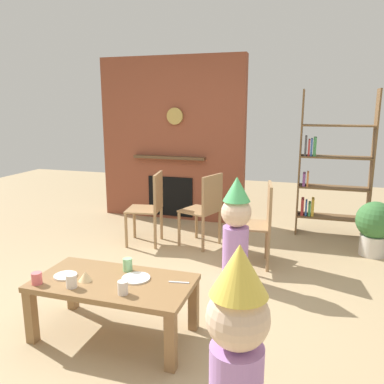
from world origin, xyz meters
TOP-DOWN VIEW (x-y plane):
  - ground_plane at (0.00, 0.00)m, footprint 12.00×12.00m
  - brick_fireplace_feature at (-0.84, 2.60)m, footprint 2.20×0.28m
  - bookshelf at (1.40, 2.40)m, footprint 0.90×0.28m
  - coffee_table at (-0.17, -0.54)m, footprint 1.16×0.60m
  - paper_cup_near_left at (-0.66, -0.75)m, footprint 0.07×0.07m
  - paper_cup_near_right at (-0.14, -0.35)m, footprint 0.07×0.07m
  - paper_cup_center at (0.00, -0.71)m, footprint 0.07×0.07m
  - paper_cup_far_left at (-0.39, -0.72)m, footprint 0.07×0.07m
  - paper_plate_front at (-0.02, -0.47)m, footprint 0.21×0.21m
  - paper_plate_rear at (-0.54, -0.58)m, footprint 0.17×0.17m
  - birthday_cake_slice at (-0.36, -0.60)m, footprint 0.10×0.10m
  - table_fork at (0.31, -0.43)m, footprint 0.15×0.04m
  - child_with_cone_hat at (0.88, -1.27)m, footprint 0.30×0.30m
  - child_in_pink at (0.52, 0.63)m, footprint 0.29×0.29m
  - dining_chair_left at (-0.68, 1.39)m, footprint 0.46×0.46m
  - dining_chair_middle at (-0.01, 1.50)m, footprint 0.51×0.51m
  - dining_chair_right at (0.69, 1.12)m, footprint 0.46×0.46m
  - potted_plant_tall at (1.91, 1.78)m, footprint 0.43×0.43m

SIDE VIEW (x-z plane):
  - ground_plane at x=0.00m, z-range 0.00..0.00m
  - potted_plant_tall at x=1.91m, z-range 0.04..0.67m
  - coffee_table at x=-0.17m, z-range 0.15..0.59m
  - table_fork at x=0.31m, z-range 0.44..0.45m
  - paper_plate_front at x=-0.02m, z-range 0.44..0.45m
  - paper_plate_rear at x=-0.54m, z-range 0.44..0.45m
  - birthday_cake_slice at x=-0.36m, z-range 0.44..0.51m
  - paper_cup_near_left at x=-0.66m, z-range 0.44..0.53m
  - paper_cup_center at x=0.00m, z-range 0.44..0.53m
  - paper_cup_far_left at x=-0.39m, z-range 0.44..0.54m
  - paper_cup_near_right at x=-0.14m, z-range 0.44..0.54m
  - dining_chair_left at x=-0.68m, z-range 0.06..0.96m
  - dining_chair_middle at x=-0.01m, z-range 0.06..0.96m
  - dining_chair_right at x=0.69m, z-range 0.06..0.96m
  - child_in_pink at x=0.52m, z-range 0.03..1.08m
  - child_with_cone_hat at x=0.88m, z-range 0.03..1.12m
  - bookshelf at x=1.40m, z-range -0.08..1.82m
  - brick_fireplace_feature at x=-0.84m, z-range -0.01..2.39m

